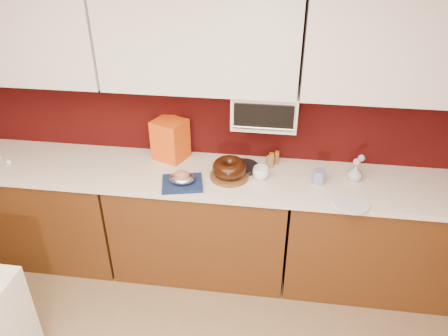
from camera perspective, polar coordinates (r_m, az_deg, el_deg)
wall_back at (r=3.31m, az=-2.44°, el=7.30°), size 4.00×0.02×2.50m
base_cabinet_left at (r=3.92m, az=-22.67°, el=-5.07°), size 1.31×0.58×0.86m
base_cabinet_center at (r=3.48m, az=-3.03°, el=-7.28°), size 1.31×0.58×0.86m
base_cabinet_right at (r=3.52m, az=19.11°, el=-8.74°), size 1.31×0.58×0.86m
countertop at (r=3.22m, az=-3.25°, el=-0.98°), size 4.00×0.62×0.04m
upper_cabinet_left at (r=3.47m, az=-26.39°, el=15.80°), size 1.31×0.33×0.70m
upper_cabinet_center at (r=2.96m, az=-3.28°, el=16.68°), size 1.31×0.33×0.70m
upper_cabinet_right at (r=3.01m, az=23.41°, el=14.53°), size 1.31×0.33×0.70m
toaster_oven at (r=3.08m, az=5.38°, el=7.86°), size 0.45×0.30×0.25m
toaster_oven_door at (r=2.94m, az=5.20°, el=6.64°), size 0.40×0.02×0.18m
toaster_oven_handle at (r=2.96m, az=5.11°, el=5.20°), size 0.42×0.02×0.02m
cake_base at (r=3.14m, az=0.71°, el=-1.03°), size 0.35×0.35×0.03m
bundt_cake at (r=3.11m, az=0.72°, el=0.01°), size 0.28×0.28×0.10m
navy_towel at (r=3.08m, az=-5.47°, el=-2.01°), size 0.33×0.30×0.02m
foil_ham_nest at (r=3.05m, az=-5.51°, el=-1.31°), size 0.18×0.16×0.06m
roasted_ham at (r=3.04m, az=-5.54°, el=-0.92°), size 0.12×0.11×0.07m
pandoro_box at (r=3.35m, az=-7.02°, el=3.72°), size 0.29×0.28×0.31m
dark_pan at (r=3.24m, az=2.71°, el=0.11°), size 0.27×0.27×0.04m
coffee_mug at (r=3.12m, az=4.83°, el=-0.50°), size 0.13×0.13×0.11m
blue_jar at (r=3.13m, az=12.28°, el=-1.14°), size 0.11×0.11×0.10m
flower_vase at (r=3.23m, az=16.75°, el=-0.50°), size 0.11×0.11×0.13m
flower_pink at (r=3.19m, az=16.97°, el=0.77°), size 0.05×0.05×0.05m
flower_blue at (r=3.20m, az=17.51°, el=1.25°), size 0.05×0.05×0.05m
china_plate at (r=2.99m, az=16.32°, el=-4.50°), size 0.28×0.28×0.01m
amber_bottle at (r=3.28m, az=6.23°, el=1.07°), size 0.04×0.04×0.11m
paper_cup at (r=3.27m, az=6.04°, el=0.80°), size 0.07×0.07×0.09m
egg_right at (r=3.68m, az=-26.32°, el=0.72°), size 0.06×0.05×0.04m
amber_bottle_tall at (r=3.31m, az=6.93°, el=1.34°), size 0.03×0.03×0.11m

